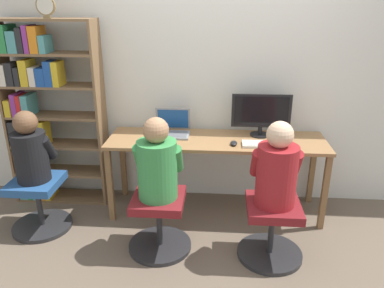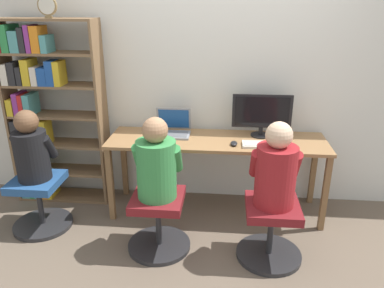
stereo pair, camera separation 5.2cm
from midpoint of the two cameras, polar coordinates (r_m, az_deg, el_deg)
name	(u,v)px [view 1 (the left image)]	position (r m, az deg, el deg)	size (l,w,h in m)	color
ground_plane	(214,226)	(3.57, 2.98, -12.30)	(14.00, 14.00, 0.00)	brown
wall_back	(218,73)	(3.68, 3.64, 10.70)	(10.00, 0.05, 2.60)	silver
desk	(216,147)	(3.51, 3.31, -0.48)	(2.02, 0.57, 0.75)	olive
desktop_monitor	(261,114)	(3.56, 10.08, 4.51)	(0.55, 0.19, 0.40)	black
laptop	(172,129)	(3.59, -3.47, 2.24)	(0.34, 0.28, 0.24)	gray
keyboard	(265,144)	(3.37, 10.58, -0.05)	(0.40, 0.16, 0.03)	silver
computer_mouse_by_keyboard	(234,143)	(3.35, 5.95, 0.12)	(0.06, 0.11, 0.03)	black
office_chair_left	(272,229)	(3.12, 11.55, -12.53)	(0.53, 0.53, 0.49)	#262628
office_chair_right	(159,221)	(3.17, -5.49, -11.62)	(0.53, 0.53, 0.49)	#262628
person_at_monitor	(277,169)	(2.87, 12.30, -3.78)	(0.38, 0.33, 0.67)	maroon
person_at_laptop	(157,164)	(2.92, -5.83, -3.01)	(0.38, 0.33, 0.66)	#388C47
bookshelf	(41,113)	(3.94, -22.41, 4.40)	(0.94, 0.28, 1.81)	brown
desk_clock	(46,6)	(3.65, -21.82, 18.93)	(0.17, 0.03, 0.19)	olive
office_chair_side	(39,203)	(3.68, -22.67, -8.28)	(0.53, 0.53, 0.49)	#262628
person_near_shelf	(30,150)	(3.48, -23.81, -0.91)	(0.35, 0.30, 0.63)	black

